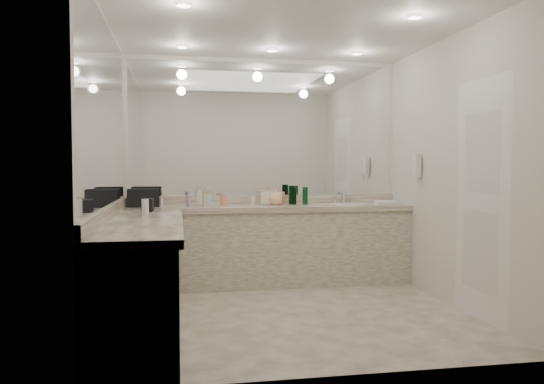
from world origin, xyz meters
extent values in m
plane|color=beige|center=(0.00, 0.00, 0.00)|extent=(3.20, 3.20, 0.00)
plane|color=white|center=(0.00, 0.00, 2.60)|extent=(3.20, 3.20, 0.00)
cube|color=silver|center=(0.00, 1.50, 1.30)|extent=(3.20, 0.02, 2.60)
cube|color=silver|center=(-1.60, 0.00, 1.30)|extent=(0.02, 3.00, 2.60)
cube|color=silver|center=(1.60, 0.00, 1.30)|extent=(0.02, 3.00, 2.60)
cube|color=beige|center=(0.00, 1.20, 0.42)|extent=(3.20, 0.60, 0.84)
cube|color=beige|center=(0.00, 1.19, 0.87)|extent=(3.20, 0.64, 0.06)
cube|color=beige|center=(-1.30, -0.30, 0.42)|extent=(0.60, 2.40, 0.84)
cube|color=beige|center=(-1.29, -0.30, 0.87)|extent=(0.64, 2.42, 0.06)
cube|color=beige|center=(0.00, 1.48, 0.95)|extent=(3.20, 0.04, 0.10)
cube|color=beige|center=(-1.58, 0.00, 0.95)|extent=(0.04, 3.00, 0.10)
cube|color=white|center=(0.00, 1.49, 1.77)|extent=(3.12, 0.01, 1.55)
cube|color=white|center=(-1.59, 0.00, 1.77)|extent=(0.01, 2.92, 1.55)
cylinder|color=white|center=(0.95, 1.20, 0.90)|extent=(0.44, 0.44, 0.03)
cube|color=silver|center=(0.95, 1.41, 0.97)|extent=(0.24, 0.16, 0.14)
cube|color=white|center=(1.56, 0.70, 1.35)|extent=(0.06, 0.10, 0.24)
cube|color=white|center=(1.59, -0.50, 1.05)|extent=(0.02, 0.82, 2.10)
cube|color=black|center=(-1.38, 1.17, 1.00)|extent=(0.34, 0.22, 0.19)
cube|color=black|center=(-1.30, 0.61, 0.96)|extent=(0.11, 0.23, 0.12)
cube|color=silver|center=(0.05, 1.29, 0.97)|extent=(0.26, 0.19, 0.14)
cube|color=white|center=(1.37, 1.12, 0.92)|extent=(0.24, 0.16, 0.04)
cylinder|color=white|center=(-1.30, 0.21, 0.97)|extent=(0.06, 0.06, 0.15)
imported|color=beige|center=(-0.77, 1.30, 1.01)|extent=(0.08, 0.08, 0.21)
imported|color=silver|center=(-0.68, 1.11, 0.99)|extent=(0.09, 0.09, 0.18)
imported|color=#F9C282|center=(0.09, 1.21, 1.00)|extent=(0.17, 0.17, 0.19)
cylinder|color=#0C552A|center=(0.31, 1.25, 0.99)|extent=(0.06, 0.06, 0.18)
cylinder|color=#0C552A|center=(0.29, 1.29, 1.01)|extent=(0.06, 0.06, 0.22)
cylinder|color=#0C552A|center=(0.30, 1.27, 1.01)|extent=(0.07, 0.07, 0.21)
cylinder|color=#0C552A|center=(0.44, 1.24, 1.00)|extent=(0.06, 0.06, 0.20)
cylinder|color=#9966B2|center=(0.07, 1.24, 0.93)|extent=(0.05, 0.05, 0.06)
cylinder|color=silver|center=(-0.50, 1.34, 0.94)|extent=(0.04, 0.04, 0.08)
cylinder|color=#E57F66|center=(-0.51, 1.17, 0.95)|extent=(0.07, 0.07, 0.11)
cylinder|color=white|center=(-0.16, 1.32, 0.95)|extent=(0.05, 0.05, 0.10)
cylinder|color=white|center=(-1.19, 1.26, 0.95)|extent=(0.04, 0.04, 0.09)
cylinder|color=#9966B2|center=(-0.90, 1.15, 0.97)|extent=(0.04, 0.04, 0.13)
cylinder|color=#E57F66|center=(0.19, 1.32, 0.97)|extent=(0.04, 0.04, 0.15)
cylinder|color=#F2D84C|center=(-0.70, 1.30, 0.96)|extent=(0.05, 0.05, 0.13)
camera|label=1|loc=(-1.00, -4.70, 1.34)|focal=35.00mm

